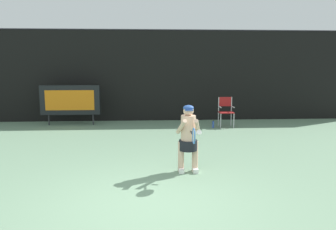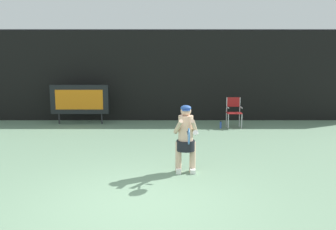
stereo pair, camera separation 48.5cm
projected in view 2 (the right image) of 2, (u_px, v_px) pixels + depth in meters
The scene contains 7 objects.
ground at pixel (135, 210), 5.38m from camera, with size 18.00×22.00×0.03m.
backdrop_screen at pixel (155, 76), 13.70m from camera, with size 18.00×0.12×3.66m.
scoreboard at pixel (79, 99), 12.91m from camera, with size 2.20×0.21×1.50m.
umpire_chair at pixel (233, 110), 12.29m from camera, with size 0.52×0.44×1.08m.
water_bottle at pixel (220, 125), 12.17m from camera, with size 0.07×0.07×0.27m.
tennis_player at pixel (185, 136), 7.12m from camera, with size 0.53×0.60×1.44m.
tennis_racket at pixel (188, 136), 6.45m from camera, with size 0.03×0.60×0.31m.
Camera 2 is at (0.51, -5.28, 2.28)m, focal length 36.26 mm.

